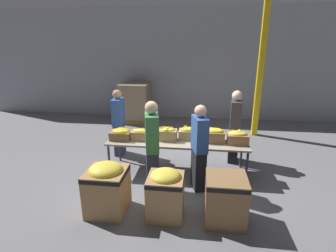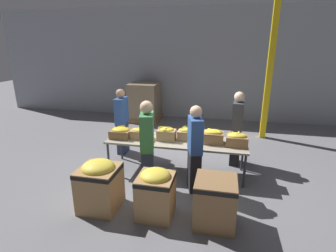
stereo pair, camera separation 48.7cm
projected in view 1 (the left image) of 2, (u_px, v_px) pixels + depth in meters
The scene contains 18 objects.
ground_plane at pixel (177, 171), 5.89m from camera, with size 30.00×30.00×0.00m, color slate.
wall_back at pixel (189, 64), 9.54m from camera, with size 16.00×0.08×4.00m.
sorting_table at pixel (178, 142), 5.68m from camera, with size 2.98×0.87×0.75m.
banana_box_0 at pixel (121, 134), 5.68m from camera, with size 0.44×0.35×0.25m.
banana_box_1 at pixel (141, 134), 5.66m from camera, with size 0.42×0.28×0.24m.
banana_box_2 at pixel (168, 133), 5.62m from camera, with size 0.39×0.29×0.31m.
banana_box_3 at pixel (189, 133), 5.67m from camera, with size 0.42×0.30×0.29m.
banana_box_4 at pixel (214, 135), 5.53m from camera, with size 0.42×0.31×0.31m.
banana_box_5 at pixel (238, 137), 5.43m from camera, with size 0.42×0.33×0.29m.
volunteer_0 at pixel (119, 123), 6.56m from camera, with size 0.24×0.46×1.68m.
volunteer_1 at pixel (199, 148), 4.98m from camera, with size 0.34×0.50×1.69m.
volunteer_2 at pixel (235, 127), 6.16m from camera, with size 0.27×0.48×1.73m.
volunteer_3 at pixel (152, 148), 4.90m from camera, with size 0.34×0.52×1.77m.
donation_bin_0 at pixel (107, 186), 4.37m from camera, with size 0.65×0.65×0.89m.
donation_bin_1 at pixel (166, 192), 4.26m from camera, with size 0.58×0.58×0.83m.
donation_bin_2 at pixel (225, 198), 4.16m from camera, with size 0.64×0.64×0.77m.
support_pillar at pixel (260, 70), 7.63m from camera, with size 0.16×0.16×4.00m.
pallet_stack_0 at pixel (135, 103), 9.48m from camera, with size 1.10×1.10×1.37m.
Camera 1 is at (0.46, -5.29, 2.76)m, focal length 28.00 mm.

